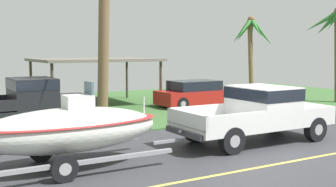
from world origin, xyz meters
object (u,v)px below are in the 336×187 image
(pickup_truck_towing, at_px, (262,110))
(palm_tree_far_right, at_px, (251,36))
(parked_sedan_near, at_px, (197,94))
(carport_awning, at_px, (95,61))
(boat_on_trailer, at_px, (69,129))
(parked_pickup_background, at_px, (32,99))

(pickup_truck_towing, distance_m, palm_tree_far_right, 15.58)
(parked_sedan_near, xyz_separation_m, carport_awning, (-4.50, 3.03, 1.73))
(boat_on_trailer, xyz_separation_m, carport_awning, (4.98, 11.17, 1.39))
(boat_on_trailer, height_order, palm_tree_far_right, palm_tree_far_right)
(palm_tree_far_right, bearing_deg, carport_awning, -177.13)
(parked_sedan_near, distance_m, carport_awning, 5.69)
(pickup_truck_towing, bearing_deg, boat_on_trailer, -180.00)
(parked_pickup_background, height_order, parked_sedan_near, parked_pickup_background)
(pickup_truck_towing, relative_size, parked_pickup_background, 1.00)
(parked_sedan_near, xyz_separation_m, palm_tree_far_right, (6.84, 3.59, 3.24))
(boat_on_trailer, distance_m, carport_awning, 12.31)
(carport_awning, relative_size, palm_tree_far_right, 1.19)
(parked_sedan_near, bearing_deg, palm_tree_far_right, 27.73)
(boat_on_trailer, bearing_deg, carport_awning, 65.98)
(parked_sedan_near, bearing_deg, carport_awning, 146.10)
(carport_awning, bearing_deg, boat_on_trailer, -114.02)
(parked_pickup_background, height_order, palm_tree_far_right, palm_tree_far_right)
(parked_sedan_near, relative_size, palm_tree_far_right, 0.84)
(parked_pickup_background, distance_m, carport_awning, 6.36)
(boat_on_trailer, bearing_deg, palm_tree_far_right, 35.73)
(pickup_truck_towing, distance_m, parked_pickup_background, 8.92)
(boat_on_trailer, height_order, carport_awning, carport_awning)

